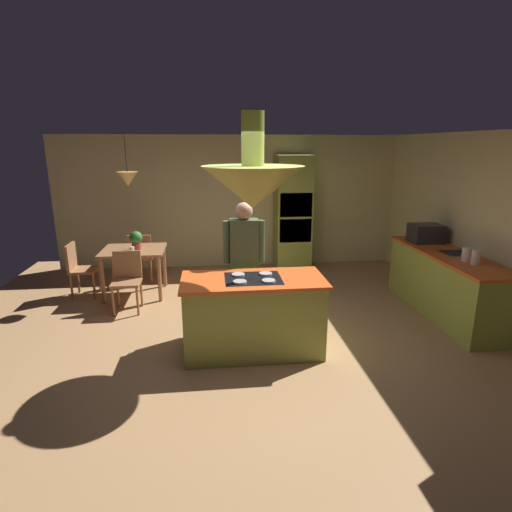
% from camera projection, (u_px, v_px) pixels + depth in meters
% --- Properties ---
extents(ground, '(8.16, 8.16, 0.00)m').
position_uv_depth(ground, '(252.00, 342.00, 5.06)').
color(ground, '#AD7F51').
extents(wall_back, '(6.80, 0.10, 2.55)m').
position_uv_depth(wall_back, '(234.00, 202.00, 8.04)').
color(wall_back, beige).
rests_on(wall_back, ground).
extents(wall_right, '(0.10, 7.20, 2.55)m').
position_uv_depth(wall_right, '(490.00, 229.00, 5.46)').
color(wall_right, beige).
rests_on(wall_right, ground).
extents(kitchen_island, '(1.63, 0.78, 0.92)m').
position_uv_depth(kitchen_island, '(253.00, 315.00, 4.75)').
color(kitchen_island, '#939E42').
rests_on(kitchen_island, ground).
extents(counter_run_right, '(0.73, 2.31, 0.90)m').
position_uv_depth(counter_run_right, '(446.00, 283.00, 5.82)').
color(counter_run_right, '#939E42').
rests_on(counter_run_right, ground).
extents(oven_tower, '(0.66, 0.62, 2.18)m').
position_uv_depth(oven_tower, '(293.00, 214.00, 7.81)').
color(oven_tower, '#939E42').
rests_on(oven_tower, ground).
extents(dining_table, '(0.97, 0.83, 0.76)m').
position_uv_depth(dining_table, '(134.00, 256.00, 6.53)').
color(dining_table, '#99653F').
rests_on(dining_table, ground).
extents(person_at_island, '(0.53, 0.22, 1.68)m').
position_uv_depth(person_at_island, '(244.00, 258.00, 5.25)').
color(person_at_island, tan).
rests_on(person_at_island, ground).
extents(range_hood, '(1.10, 1.10, 1.00)m').
position_uv_depth(range_hood, '(253.00, 185.00, 4.36)').
color(range_hood, '#939E42').
extents(pendant_light_over_table, '(0.32, 0.32, 0.82)m').
position_uv_depth(pendant_light_over_table, '(128.00, 179.00, 6.21)').
color(pendant_light_over_table, '#E0B266').
extents(chair_facing_island, '(0.40, 0.40, 0.87)m').
position_uv_depth(chair_facing_island, '(127.00, 277.00, 5.96)').
color(chair_facing_island, '#99653F').
rests_on(chair_facing_island, ground).
extents(chair_by_back_wall, '(0.40, 0.40, 0.87)m').
position_uv_depth(chair_by_back_wall, '(141.00, 254.00, 7.18)').
color(chair_by_back_wall, '#99653F').
rests_on(chair_by_back_wall, ground).
extents(chair_at_corner, '(0.40, 0.40, 0.87)m').
position_uv_depth(chair_at_corner, '(79.00, 266.00, 6.48)').
color(chair_at_corner, '#99653F').
rests_on(chair_at_corner, ground).
extents(potted_plant_on_table, '(0.20, 0.20, 0.30)m').
position_uv_depth(potted_plant_on_table, '(136.00, 239.00, 6.42)').
color(potted_plant_on_table, '#99382D').
rests_on(potted_plant_on_table, dining_table).
extents(cup_on_table, '(0.07, 0.07, 0.09)m').
position_uv_depth(cup_on_table, '(132.00, 250.00, 6.30)').
color(cup_on_table, white).
rests_on(cup_on_table, dining_table).
extents(canister_flour, '(0.10, 0.10, 0.20)m').
position_uv_depth(canister_flour, '(476.00, 257.00, 5.13)').
color(canister_flour, silver).
rests_on(canister_flour, counter_run_right).
extents(canister_sugar, '(0.13, 0.13, 0.18)m').
position_uv_depth(canister_sugar, '(467.00, 254.00, 5.31)').
color(canister_sugar, silver).
rests_on(canister_sugar, counter_run_right).
extents(microwave_on_counter, '(0.46, 0.36, 0.28)m').
position_uv_depth(microwave_on_counter, '(426.00, 233.00, 6.32)').
color(microwave_on_counter, '#232326').
rests_on(microwave_on_counter, counter_run_right).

